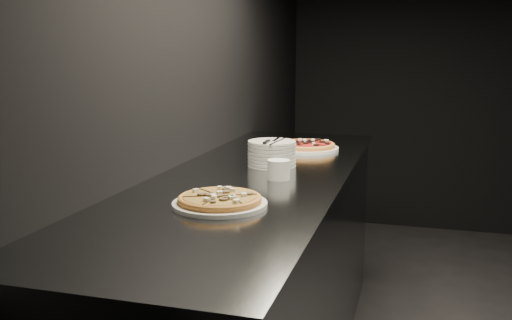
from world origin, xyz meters
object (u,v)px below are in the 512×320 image
(counter, at_px, (254,281))
(cutlery, at_px, (273,141))
(plate_stack, at_px, (272,153))
(pizza_mushroom, at_px, (220,201))
(ramekin, at_px, (279,169))
(pizza_tomato, at_px, (306,146))

(counter, bearing_deg, cutlery, 79.64)
(counter, xyz_separation_m, plate_stack, (0.02, 0.19, 0.51))
(pizza_mushroom, bearing_deg, cutlery, 89.90)
(counter, xyz_separation_m, ramekin, (0.12, -0.07, 0.50))
(plate_stack, bearing_deg, pizza_mushroom, -89.41)
(cutlery, bearing_deg, pizza_tomato, 81.58)
(counter, distance_m, ramekin, 0.52)
(plate_stack, distance_m, ramekin, 0.27)
(counter, relative_size, pizza_mushroom, 6.83)
(pizza_mushroom, bearing_deg, plate_stack, 90.59)
(pizza_mushroom, relative_size, pizza_tomato, 0.93)
(plate_stack, relative_size, ramekin, 2.36)
(pizza_mushroom, bearing_deg, counter, 93.49)
(pizza_mushroom, bearing_deg, pizza_tomato, 87.03)
(counter, xyz_separation_m, pizza_mushroom, (0.03, -0.50, 0.48))
(plate_stack, relative_size, cutlery, 0.94)
(counter, height_order, pizza_tomato, pizza_tomato)
(counter, relative_size, ramekin, 27.89)
(plate_stack, bearing_deg, cutlery, -62.38)
(cutlery, bearing_deg, plate_stack, 116.44)
(pizza_tomato, relative_size, plate_stack, 1.86)
(pizza_tomato, height_order, plate_stack, plate_stack)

